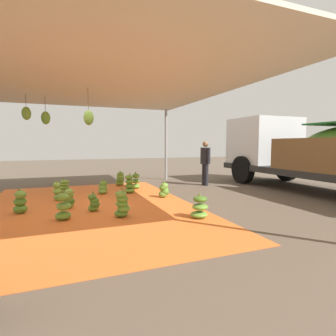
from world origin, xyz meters
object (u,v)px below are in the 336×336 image
Objects in this scene: banana_bunch_6 at (63,207)px; cargo_truck_main at (316,150)px; banana_bunch_1 at (94,203)px; banana_bunch_7 at (58,192)px; banana_bunch_0 at (63,186)px; banana_bunch_2 at (120,179)px; banana_bunch_11 at (129,185)px; banana_bunch_4 at (103,188)px; banana_bunch_10 at (69,199)px; banana_bunch_12 at (200,208)px; banana_bunch_5 at (136,182)px; banana_bunch_3 at (20,203)px; worker_0 at (205,160)px; banana_bunch_9 at (122,205)px; banana_bunch_8 at (164,190)px.

banana_bunch_6 is 0.08× the size of cargo_truck_main.
banana_bunch_7 is (-1.42, -0.74, 0.05)m from banana_bunch_1.
banana_bunch_2 is (-0.65, 1.82, 0.05)m from banana_bunch_0.
banana_bunch_11 is (0.83, 1.81, 0.07)m from banana_bunch_0.
banana_bunch_4 is 0.87× the size of banana_bunch_10.
banana_bunch_6 is 1.88m from banana_bunch_7.
banana_bunch_5 is at bearing -175.23° from banana_bunch_12.
banana_bunch_11 reaches higher than banana_bunch_3.
banana_bunch_12 is 0.31× the size of worker_0.
banana_bunch_9 is at bearing 78.56° from banana_bunch_6.
banana_bunch_11 is at bearing 79.75° from banana_bunch_4.
worker_0 is (-2.23, -2.57, -0.35)m from cargo_truck_main.
banana_bunch_10 is 2.18m from banana_bunch_11.
banana_bunch_3 is 1.25m from banana_bunch_7.
banana_bunch_11 is 5.74m from cargo_truck_main.
banana_bunch_7 is at bearing -149.94° from banana_bunch_9.
banana_bunch_9 reaches higher than banana_bunch_7.
banana_bunch_8 is at bearing -54.25° from worker_0.
banana_bunch_9 reaches higher than banana_bunch_6.
cargo_truck_main is at bearing 49.09° from worker_0.
banana_bunch_6 is at bearing -108.49° from banana_bunch_12.
banana_bunch_3 is at bearing -49.78° from banana_bunch_4.
banana_bunch_12 is 4.27m from worker_0.
banana_bunch_9 reaches higher than banana_bunch_0.
worker_0 is (-2.80, 4.61, 0.66)m from banana_bunch_6.
banana_bunch_2 is 4.63m from banana_bunch_12.
worker_0 reaches higher than banana_bunch_4.
banana_bunch_4 is at bearing 130.22° from banana_bunch_3.
banana_bunch_9 is 1.52m from banana_bunch_12.
banana_bunch_8 is 1.23m from banana_bunch_11.
banana_bunch_2 is at bearing 159.82° from banana_bunch_1.
cargo_truck_main reaches higher than banana_bunch_0.
banana_bunch_8 is at bearing 77.48° from banana_bunch_7.
worker_0 is at bearing 112.72° from banana_bunch_10.
banana_bunch_2 is at bearing -164.43° from banana_bunch_8.
banana_bunch_8 is 2.43m from banana_bunch_10.
banana_bunch_10 is at bearing -81.18° from banana_bunch_8.
banana_bunch_7 is at bearing -45.93° from banana_bunch_2.
banana_bunch_1 is 0.87× the size of banana_bunch_12.
banana_bunch_11 is (-0.41, 1.94, 0.02)m from banana_bunch_7.
banana_bunch_7 reaches higher than banana_bunch_0.
worker_0 reaches higher than banana_bunch_11.
banana_bunch_7 reaches higher than banana_bunch_12.
banana_bunch_8 reaches higher than banana_bunch_1.
banana_bunch_11 reaches higher than banana_bunch_7.
banana_bunch_12 is (0.82, 2.46, -0.04)m from banana_bunch_6.
banana_bunch_3 is at bearing -104.73° from banana_bunch_1.
banana_bunch_1 is 0.98× the size of banana_bunch_8.
banana_bunch_3 is at bearing -116.61° from banana_bunch_12.
banana_bunch_9 is (0.22, 1.07, 0.01)m from banana_bunch_6.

